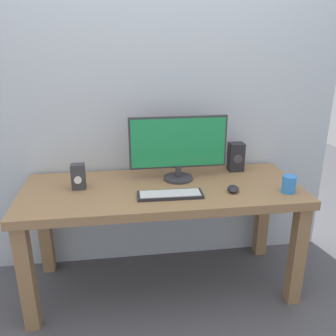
% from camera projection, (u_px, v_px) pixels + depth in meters
% --- Properties ---
extents(ground_plane, '(6.00, 6.00, 0.00)m').
position_uv_depth(ground_plane, '(163.00, 284.00, 2.40)').
color(ground_plane, '#4C4C51').
extents(wall_back, '(2.50, 0.04, 3.00)m').
position_uv_depth(wall_back, '(154.00, 46.00, 2.23)').
color(wall_back, '#B2BCC6').
rests_on(wall_back, ground_plane).
extents(desk, '(1.67, 0.66, 0.70)m').
position_uv_depth(desk, '(162.00, 202.00, 2.19)').
color(desk, '#936D47').
rests_on(desk, ground_plane).
extents(monitor, '(0.61, 0.19, 0.40)m').
position_uv_depth(monitor, '(178.00, 146.00, 2.21)').
color(monitor, '#333338').
rests_on(monitor, desk).
extents(keyboard_primary, '(0.37, 0.13, 0.02)m').
position_uv_depth(keyboard_primary, '(170.00, 195.00, 2.03)').
color(keyboard_primary, '#232328').
rests_on(keyboard_primary, desk).
extents(mouse, '(0.09, 0.11, 0.04)m').
position_uv_depth(mouse, '(233.00, 189.00, 2.08)').
color(mouse, '#232328').
rests_on(mouse, desk).
extents(speaker_right, '(0.10, 0.09, 0.19)m').
position_uv_depth(speaker_right, '(236.00, 157.00, 2.40)').
color(speaker_right, '#232328').
rests_on(speaker_right, desk).
extents(audio_controller, '(0.08, 0.08, 0.15)m').
position_uv_depth(audio_controller, '(78.00, 177.00, 2.11)').
color(audio_controller, '#333338').
rests_on(audio_controller, desk).
extents(coffee_mug, '(0.08, 0.08, 0.10)m').
position_uv_depth(coffee_mug, '(289.00, 184.00, 2.07)').
color(coffee_mug, '#337FD8').
rests_on(coffee_mug, desk).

